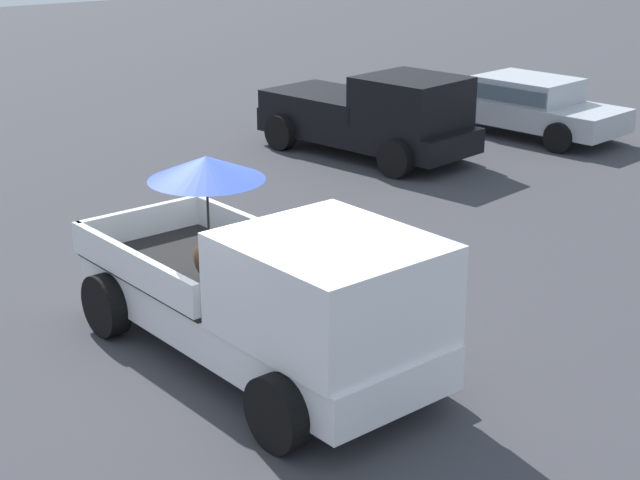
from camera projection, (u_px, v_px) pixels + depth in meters
name	position (u px, v px, depth m)	size (l,w,h in m)	color
ground_plane	(254.00, 359.00, 11.60)	(80.00, 80.00, 0.00)	#38383D
pickup_truck_main	(275.00, 294.00, 10.94)	(5.19, 2.59, 2.38)	black
pickup_truck_red	(373.00, 115.00, 20.29)	(5.06, 2.88, 1.80)	black
parked_sedan_far	(529.00, 103.00, 22.13)	(4.52, 2.49, 1.33)	black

